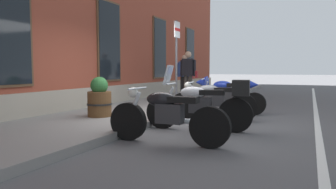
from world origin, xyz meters
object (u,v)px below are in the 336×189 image
(motorcycle_black_naked, at_px, (166,115))
(parking_sign, at_px, (177,52))
(motorcycle_silver_touring, at_px, (203,103))
(pedestrian_dark_jacket, at_px, (188,72))
(barrel_planter, at_px, (99,99))
(motorcycle_blue_sport, at_px, (223,93))
(pedestrian_blue_top, at_px, (185,74))
(motorcycle_grey_naked, at_px, (212,101))

(motorcycle_black_naked, height_order, parking_sign, parking_sign)
(motorcycle_silver_touring, xyz_separation_m, pedestrian_dark_jacket, (4.60, 2.05, 0.57))
(barrel_planter, bearing_deg, motorcycle_black_naked, -119.59)
(parking_sign, relative_size, barrel_planter, 2.66)
(parking_sign, distance_m, barrel_planter, 2.70)
(motorcycle_blue_sport, bearing_deg, pedestrian_dark_jacket, 41.79)
(pedestrian_blue_top, bearing_deg, parking_sign, -162.63)
(motorcycle_grey_naked, relative_size, motorcycle_blue_sport, 0.95)
(motorcycle_blue_sport, relative_size, parking_sign, 0.89)
(motorcycle_silver_touring, height_order, parking_sign, parking_sign)
(motorcycle_grey_naked, bearing_deg, pedestrian_dark_jacket, 29.11)
(motorcycle_silver_touring, relative_size, motorcycle_grey_naked, 1.04)
(motorcycle_black_naked, distance_m, motorcycle_blue_sport, 3.96)
(pedestrian_blue_top, distance_m, barrel_planter, 5.42)
(motorcycle_silver_touring, bearing_deg, barrel_planter, 91.08)
(motorcycle_blue_sport, bearing_deg, motorcycle_black_naked, -178.94)
(motorcycle_blue_sport, distance_m, pedestrian_blue_top, 3.54)
(motorcycle_grey_naked, bearing_deg, pedestrian_blue_top, 29.29)
(barrel_planter, bearing_deg, motorcycle_grey_naked, -59.83)
(motorcycle_blue_sport, bearing_deg, pedestrian_blue_top, 38.94)
(motorcycle_black_naked, height_order, motorcycle_grey_naked, motorcycle_grey_naked)
(motorcycle_black_naked, bearing_deg, motorcycle_silver_touring, -8.76)
(motorcycle_grey_naked, xyz_separation_m, pedestrian_blue_top, (4.07, 2.28, 0.58))
(motorcycle_blue_sport, height_order, pedestrian_blue_top, pedestrian_blue_top)
(motorcycle_blue_sport, height_order, pedestrian_dark_jacket, pedestrian_dark_jacket)
(motorcycle_black_naked, bearing_deg, pedestrian_dark_jacket, 17.24)
(pedestrian_dark_jacket, height_order, pedestrian_blue_top, pedestrian_dark_jacket)
(motorcycle_silver_touring, relative_size, parking_sign, 0.89)
(pedestrian_dark_jacket, bearing_deg, motorcycle_grey_naked, -150.89)
(motorcycle_black_naked, distance_m, motorcycle_grey_naked, 2.61)
(motorcycle_grey_naked, distance_m, parking_sign, 2.00)
(barrel_planter, bearing_deg, pedestrian_blue_top, 0.02)
(pedestrian_blue_top, relative_size, barrel_planter, 1.79)
(motorcycle_blue_sport, xyz_separation_m, barrel_planter, (-2.67, 2.20, -0.03))
(motorcycle_black_naked, bearing_deg, motorcycle_blue_sport, 1.06)
(motorcycle_blue_sport, xyz_separation_m, parking_sign, (-0.44, 1.21, 1.14))
(parking_sign, xyz_separation_m, barrel_planter, (-2.23, 0.99, -1.17))
(pedestrian_dark_jacket, relative_size, parking_sign, 0.71)
(motorcycle_silver_touring, xyz_separation_m, motorcycle_blue_sport, (2.62, 0.28, 0.02))
(motorcycle_blue_sport, height_order, parking_sign, parking_sign)
(motorcycle_blue_sport, distance_m, pedestrian_dark_jacket, 2.71)
(motorcycle_blue_sport, xyz_separation_m, pedestrian_blue_top, (2.72, 2.20, 0.49))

